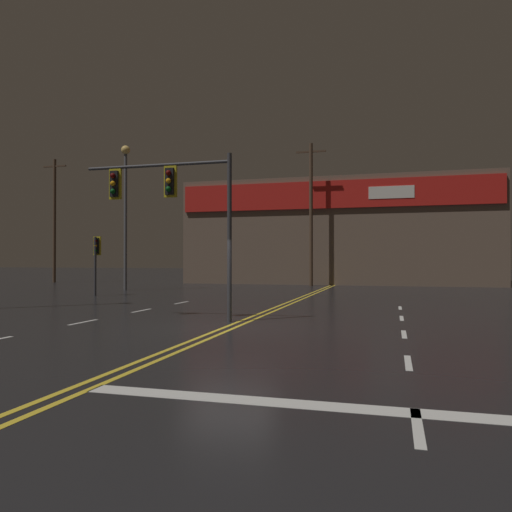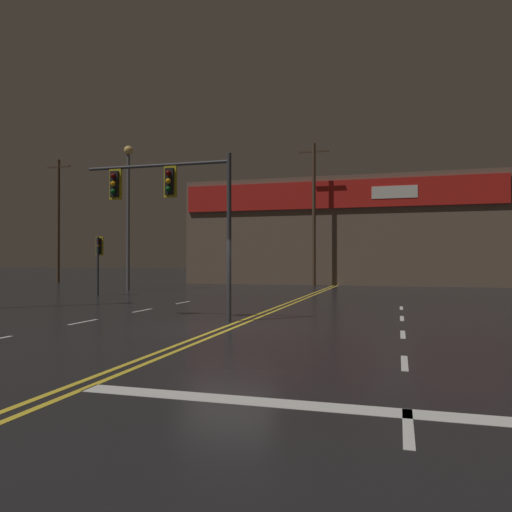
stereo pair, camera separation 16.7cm
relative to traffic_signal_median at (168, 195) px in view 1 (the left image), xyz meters
The scene contains 7 objects.
ground_plane 4.83m from the traffic_signal_median, 28.14° to the right, with size 200.00×200.00×0.00m, color black.
road_markings 5.73m from the traffic_signal_median, 37.38° to the right, with size 13.71×60.00×0.01m.
traffic_signal_median is the anchor object (origin of this frame).
traffic_signal_corner_northwest 12.08m from the traffic_signal_median, 133.42° to the left, with size 0.42×0.36×3.12m.
streetlight_median_approach 16.58m from the traffic_signal_median, 124.57° to the left, with size 0.56×0.56×9.08m.
building_backdrop 28.12m from the traffic_signal_median, 84.90° to the left, with size 24.17×10.23×8.23m.
utility_pole_row 22.01m from the traffic_signal_median, 82.70° to the left, with size 47.88×0.26×12.07m.
Camera 1 is at (4.35, -13.03, 1.85)m, focal length 35.00 mm.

